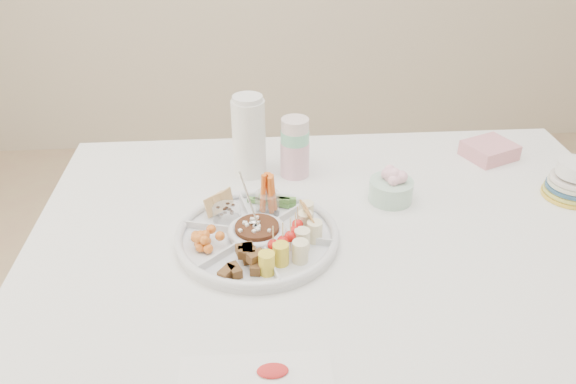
{
  "coord_description": "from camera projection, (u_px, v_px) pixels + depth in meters",
  "views": [
    {
      "loc": [
        -0.22,
        -1.13,
        1.55
      ],
      "look_at": [
        -0.13,
        0.05,
        0.83
      ],
      "focal_mm": 35.0,
      "sensor_mm": 36.0,
      "label": 1
    }
  ],
  "objects": [
    {
      "name": "plate_stack",
      "position": [
        574.0,
        181.0,
        1.48
      ],
      "size": [
        0.18,
        0.18,
        0.09
      ],
      "primitive_type": "cylinder",
      "rotation": [
        0.0,
        0.0,
        0.3
      ],
      "color": "yellow",
      "rests_on": "dining_table"
    },
    {
      "name": "granola_chunks",
      "position": [
        241.0,
        263.0,
        1.2
      ],
      "size": [
        0.13,
        0.13,
        0.04
      ],
      "primitive_type": null,
      "rotation": [
        0.0,
        0.0,
        -0.29
      ],
      "color": "brown",
      "rests_on": "party_tray"
    },
    {
      "name": "napkin_stack",
      "position": [
        489.0,
        150.0,
        1.68
      ],
      "size": [
        0.17,
        0.16,
        0.05
      ],
      "primitive_type": "cube",
      "rotation": [
        0.0,
        0.0,
        0.41
      ],
      "color": "pink",
      "rests_on": "dining_table"
    },
    {
      "name": "flower_bowl",
      "position": [
        391.0,
        186.0,
        1.47
      ],
      "size": [
        0.12,
        0.12,
        0.09
      ],
      "primitive_type": "cylinder",
      "rotation": [
        0.0,
        0.0,
        -0.03
      ],
      "color": "#94C6A7",
      "rests_on": "dining_table"
    },
    {
      "name": "cherries",
      "position": [
        202.0,
        239.0,
        1.28
      ],
      "size": [
        0.13,
        0.13,
        0.04
      ],
      "primitive_type": null,
      "rotation": [
        0.0,
        0.0,
        -0.29
      ],
      "color": "orange",
      "rests_on": "party_tray"
    },
    {
      "name": "placemat",
      "position": [
        256.0,
        374.0,
        0.99
      ],
      "size": [
        0.27,
        0.09,
        0.01
      ],
      "primitive_type": "cube",
      "rotation": [
        0.0,
        0.0,
        -0.01
      ],
      "color": "white",
      "rests_on": "dining_table"
    },
    {
      "name": "party_tray",
      "position": [
        257.0,
        234.0,
        1.32
      ],
      "size": [
        0.47,
        0.47,
        0.04
      ],
      "primitive_type": "cylinder",
      "rotation": [
        0.0,
        0.0,
        -0.29
      ],
      "color": "silver",
      "rests_on": "dining_table"
    },
    {
      "name": "thermos",
      "position": [
        249.0,
        135.0,
        1.55
      ],
      "size": [
        0.11,
        0.11,
        0.24
      ],
      "primitive_type": "cylinder",
      "rotation": [
        0.0,
        0.0,
        -0.22
      ],
      "color": "white",
      "rests_on": "dining_table"
    },
    {
      "name": "dining_table",
      "position": [
        335.0,
        335.0,
        1.59
      ],
      "size": [
        1.52,
        1.02,
        0.76
      ],
      "primitive_type": "cube",
      "color": "white",
      "rests_on": "floor"
    },
    {
      "name": "cup_stack",
      "position": [
        295.0,
        138.0,
        1.55
      ],
      "size": [
        0.08,
        0.08,
        0.23
      ],
      "primitive_type": "cylinder",
      "rotation": [
        0.0,
        0.0,
        -0.01
      ],
      "color": "silver",
      "rests_on": "dining_table"
    },
    {
      "name": "pita_raisins",
      "position": [
        220.0,
        206.0,
        1.38
      ],
      "size": [
        0.12,
        0.12,
        0.05
      ],
      "primitive_type": null,
      "rotation": [
        0.0,
        0.0,
        -0.29
      ],
      "color": "#E49A5B",
      "rests_on": "party_tray"
    },
    {
      "name": "bean_dip",
      "position": [
        257.0,
        231.0,
        1.32
      ],
      "size": [
        0.13,
        0.13,
        0.04
      ],
      "primitive_type": "cylinder",
      "rotation": [
        0.0,
        0.0,
        -0.29
      ],
      "color": "black",
      "rests_on": "party_tray"
    },
    {
      "name": "banana_tomato",
      "position": [
        299.0,
        244.0,
        1.23
      ],
      "size": [
        0.14,
        0.14,
        0.1
      ],
      "primitive_type": null,
      "rotation": [
        0.0,
        0.0,
        -0.29
      ],
      "color": "#EBE27C",
      "rests_on": "party_tray"
    },
    {
      "name": "carrot_cucumber",
      "position": [
        270.0,
        191.0,
        1.41
      ],
      "size": [
        0.15,
        0.15,
        0.11
      ],
      "primitive_type": null,
      "rotation": [
        0.0,
        0.0,
        -0.29
      ],
      "color": "orange",
      "rests_on": "party_tray"
    },
    {
      "name": "tortillas",
      "position": [
        309.0,
        217.0,
        1.34
      ],
      "size": [
        0.11,
        0.11,
        0.06
      ],
      "primitive_type": null,
      "rotation": [
        0.0,
        0.0,
        -0.29
      ],
      "color": "#B5792E",
      "rests_on": "party_tray"
    }
  ]
}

